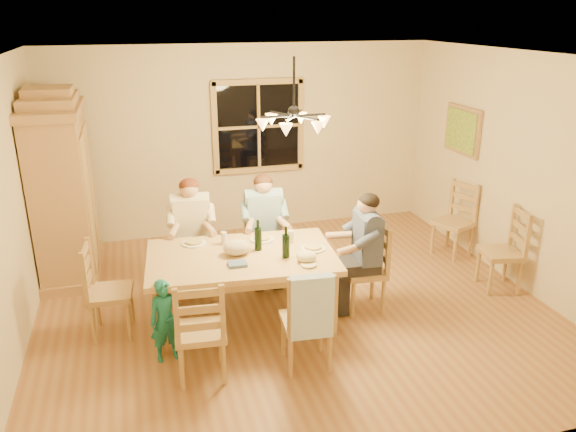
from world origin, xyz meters
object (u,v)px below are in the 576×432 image
object	(u,v)px
chair_spare_back	(452,233)
chair_end_left	(112,306)
chair_near_right	(306,335)
chair_far_right	(264,257)
chair_near_left	(201,346)
chair_spare_front	(499,265)
chair_far_left	(194,262)
adult_plaid_man	(264,215)
adult_woman	(191,220)
child	(166,321)
chandelier	(294,121)
adult_slate_man	(366,238)
wine_bottle_b	(286,242)
dining_table	(242,263)
wine_bottle_a	(258,235)
chair_end_right	(363,283)
armoire	(63,192)

from	to	relation	value
chair_spare_back	chair_end_left	bearing A→B (deg)	77.67
chair_near_right	chair_end_left	xyz separation A→B (m)	(-1.72, 1.05, 0.00)
chair_far_right	chair_near_left	size ratio (longest dim) A/B	1.00
chair_spare_front	chair_spare_back	bearing A→B (deg)	11.36
chair_far_left	adult_plaid_man	distance (m)	1.01
chair_end_left	chair_spare_front	world-z (taller)	same
chair_spare_front	chair_near_right	bearing A→B (deg)	118.86
adult_woman	child	bearing A→B (deg)	78.28
chandelier	child	size ratio (longest dim) A/B	0.94
chair_far_right	adult_plaid_man	bearing A→B (deg)	108.79
chair_far_left	adult_slate_man	size ratio (longest dim) A/B	1.13
wine_bottle_b	child	size ratio (longest dim) A/B	0.40
dining_table	wine_bottle_a	world-z (taller)	wine_bottle_a
adult_slate_man	child	distance (m)	2.23
adult_woman	chair_spare_back	xyz separation A→B (m)	(3.45, -0.02, -0.54)
chair_near_right	wine_bottle_b	bearing A→B (deg)	93.26
wine_bottle_a	wine_bottle_b	bearing A→B (deg)	-48.15
dining_table	chair_near_right	bearing A→B (deg)	-66.85
chair_end_right	chair_far_right	bearing A→B (deg)	46.64
wine_bottle_b	adult_woman	bearing A→B (deg)	126.26
wine_bottle_a	chair_spare_back	bearing A→B (deg)	16.59
dining_table	chair_near_right	world-z (taller)	chair_near_right
chair_near_right	chair_end_left	bearing A→B (deg)	153.43
wine_bottle_b	chair_end_right	bearing A→B (deg)	4.60
chair_near_right	chair_spare_front	distance (m)	2.77
chair_far_left	wine_bottle_b	size ratio (longest dim) A/B	3.00
dining_table	adult_slate_man	bearing A→B (deg)	-4.75
chair_far_right	chair_near_right	size ratio (longest dim) A/B	1.00
armoire	dining_table	xyz separation A→B (m)	(1.83, -1.74, -0.40)
chair_far_left	chair_near_right	bearing A→B (deg)	117.90
chair_far_right	chair_spare_back	world-z (taller)	same
wine_bottle_b	adult_plaid_man	bearing A→B (deg)	88.69
chair_near_right	adult_plaid_man	xyz separation A→B (m)	(0.04, 1.81, 0.54)
chair_near_left	chair_spare_front	bearing A→B (deg)	16.60
wine_bottle_b	armoire	bearing A→B (deg)	139.41
chair_spare_back	child	bearing A→B (deg)	87.38
chair_end_left	chair_end_right	xyz separation A→B (m)	(2.65, -0.22, 0.00)
chair_far_right	chair_near_right	bearing A→B (deg)	93.37
chair_near_left	chair_near_right	xyz separation A→B (m)	(0.95, -0.08, 0.00)
chair_end_right	chair_end_left	bearing A→B (deg)	90.00
chair_end_left	chair_spare_back	xyz separation A→B (m)	(4.37, 0.81, 0.00)
chair_near_right	adult_woman	distance (m)	2.11
chandelier	chair_spare_back	size ratio (longest dim) A/B	0.78
chair_spare_front	chair_near_left	bearing A→B (deg)	113.21
adult_slate_man	wine_bottle_a	size ratio (longest dim) A/B	2.65
dining_table	adult_slate_man	xyz separation A→B (m)	(1.32, -0.11, 0.18)
chair_far_left	wine_bottle_a	world-z (taller)	wine_bottle_a
chandelier	chair_spare_front	world-z (taller)	chandelier
dining_table	chair_far_left	world-z (taller)	chair_far_left
chair_end_right	wine_bottle_a	world-z (taller)	wine_bottle_a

